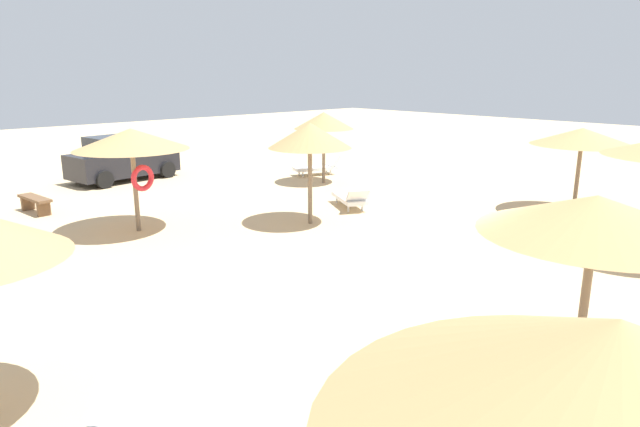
# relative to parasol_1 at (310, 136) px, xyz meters

# --- Properties ---
(ground_plane) EXTENTS (80.00, 80.00, 0.00)m
(ground_plane) POSITION_rel_parasol_1_xyz_m (-2.25, -5.79, -2.42)
(ground_plane) COLOR #D1B284
(parasol_1) EXTENTS (2.24, 2.24, 2.77)m
(parasol_1) POSITION_rel_parasol_1_xyz_m (0.00, 0.00, 0.00)
(parasol_1) COLOR #75604C
(parasol_1) RESTS_ON ground
(parasol_2) EXTENTS (2.21, 2.21, 2.64)m
(parasol_2) POSITION_rel_parasol_1_xyz_m (4.25, 3.93, -0.10)
(parasol_2) COLOR #75604C
(parasol_2) RESTS_ON ground
(parasol_4) EXTENTS (2.88, 2.88, 2.68)m
(parasol_4) POSITION_rel_parasol_1_xyz_m (-3.79, 2.56, -0.03)
(parasol_4) COLOR #75604C
(parasol_4) RESTS_ON ground
(parasol_6) EXTENTS (2.98, 2.98, 2.53)m
(parasol_6) POSITION_rel_parasol_1_xyz_m (-2.53, -8.32, -0.15)
(parasol_6) COLOR #75604C
(parasol_6) RESTS_ON ground
(parasol_7) EXTENTS (3.02, 3.02, 2.93)m
(parasol_7) POSITION_rel_parasol_1_xyz_m (-7.16, -10.12, 0.16)
(parasol_7) COLOR #75604C
(parasol_7) RESTS_ON ground
(parasol_8) EXTENTS (2.85, 2.85, 2.51)m
(parasol_8) POSITION_rel_parasol_1_xyz_m (6.48, -4.50, -0.16)
(parasol_8) COLOR #75604C
(parasol_8) RESTS_ON ground
(lounger_1) EXTENTS (1.44, 1.95, 0.77)m
(lounger_1) POSITION_rel_parasol_1_xyz_m (2.10, 0.47, -2.10)
(lounger_1) COLOR white
(lounger_1) RESTS_ON ground
(lounger_2) EXTENTS (1.96, 1.27, 0.78)m
(lounger_2) POSITION_rel_parasol_1_xyz_m (5.21, 5.27, -2.10)
(lounger_2) COLOR white
(lounger_2) RESTS_ON ground
(bench_0) EXTENTS (0.55, 1.53, 0.49)m
(bench_0) POSITION_rel_parasol_1_xyz_m (-5.17, 6.43, -2.07)
(bench_0) COLOR brown
(bench_0) RESTS_ON ground
(parked_car) EXTENTS (4.19, 2.42, 1.72)m
(parked_car) POSITION_rel_parasol_1_xyz_m (-1.05, 9.60, -1.60)
(parked_car) COLOR black
(parked_car) RESTS_ON ground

